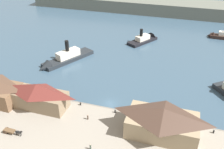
{
  "coord_description": "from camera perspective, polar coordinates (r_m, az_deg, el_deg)",
  "views": [
    {
      "loc": [
        19.88,
        -60.81,
        48.62
      ],
      "look_at": [
        -3.97,
        14.96,
        2.0
      ],
      "focal_mm": 39.26,
      "sensor_mm": 36.0,
      "label": 1
    }
  ],
  "objects": [
    {
      "name": "pedestrian_at_waters_edge",
      "position": [
        64.09,
        -5.04,
        -16.47
      ],
      "size": [
        0.42,
        0.42,
        1.68
      ],
      "color": "#3D4C42",
      "rests_on": "quay_promenade"
    },
    {
      "name": "pedestrian_walking_west",
      "position": [
        72.44,
        -5.65,
        -9.87
      ],
      "size": [
        0.41,
        0.41,
        1.67
      ],
      "color": "#4C3D33",
      "rests_on": "quay_promenade"
    },
    {
      "name": "ferry_shed_central_terminal",
      "position": [
        78.42,
        -16.92,
        -4.69
      ],
      "size": [
        18.38,
        7.37,
        7.95
      ],
      "color": "#847056",
      "rests_on": "quay_promenade"
    },
    {
      "name": "seawall_edge",
      "position": [
        77.36,
        -1.34,
        -8.07
      ],
      "size": [
        110.0,
        0.8,
        1.0
      ],
      "primitive_type": "cube",
      "color": "slate",
      "rests_on": "ground"
    },
    {
      "name": "ferry_moored_east",
      "position": [
        127.43,
        7.86,
        8.26
      ],
      "size": [
        14.07,
        18.37,
        9.14
      ],
      "color": "black",
      "rests_on": "ground"
    },
    {
      "name": "ferry_shed_west_terminal",
      "position": [
        66.94,
        11.66,
        -10.61
      ],
      "size": [
        18.88,
        10.82,
        8.24
      ],
      "color": "#998466",
      "rests_on": "quay_promenade"
    },
    {
      "name": "mooring_post_east",
      "position": [
        74.65,
        0.73,
        -8.59
      ],
      "size": [
        0.44,
        0.44,
        0.9
      ],
      "primitive_type": "cylinder",
      "color": "black",
      "rests_on": "quay_promenade"
    },
    {
      "name": "far_headland",
      "position": [
        177.66,
        10.87,
        15.34
      ],
      "size": [
        180.0,
        24.0,
        8.0
      ],
      "primitive_type": "cube",
      "color": "#60665B",
      "rests_on": "ground"
    },
    {
      "name": "mooring_post_west",
      "position": [
        78.19,
        -7.35,
        -6.81
      ],
      "size": [
        0.44,
        0.44,
        0.9
      ],
      "primitive_type": "cylinder",
      "color": "black",
      "rests_on": "quay_promenade"
    },
    {
      "name": "ground_plane",
      "position": [
        80.36,
        -0.51,
        -6.83
      ],
      "size": [
        320.0,
        320.0,
        0.0
      ],
      "primitive_type": "plane",
      "color": "#385166"
    },
    {
      "name": "mooring_post_center_west",
      "position": [
        73.51,
        22.59,
        -12.2
      ],
      "size": [
        0.44,
        0.44,
        0.9
      ],
      "primitive_type": "cylinder",
      "color": "black",
      "rests_on": "quay_promenade"
    },
    {
      "name": "ferry_near_quay",
      "position": [
        106.43,
        -11.46,
        3.48
      ],
      "size": [
        16.9,
        25.69,
        11.04
      ],
      "color": "#23282D",
      "rests_on": "ground"
    },
    {
      "name": "horse_cart",
      "position": [
        72.69,
        -22.17,
        -12.14
      ],
      "size": [
        5.92,
        1.47,
        1.87
      ],
      "color": "brown",
      "rests_on": "quay_promenade"
    },
    {
      "name": "ferry_approaching_west",
      "position": [
        141.62,
        24.39,
        8.15
      ],
      "size": [
        17.29,
        4.96,
        9.53
      ],
      "color": "black",
      "rests_on": "ground"
    }
  ]
}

